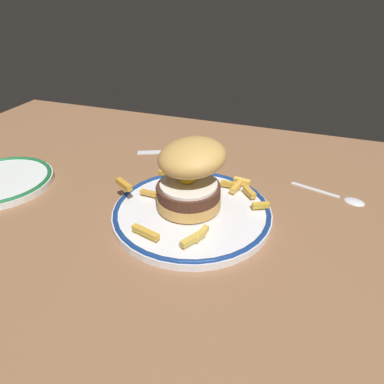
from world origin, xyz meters
The scene contains 7 objects.
ground_plane centered at (0.00, 0.00, -2.00)cm, with size 144.45×80.28×4.00cm, color brown.
dinner_plate centered at (-2.31, -3.77, 0.84)cm, with size 26.16×26.16×1.60cm.
burger centered at (-2.93, -2.75, 7.32)cm, with size 15.05×14.82×11.70cm.
fries_pile centered at (-2.23, -1.58, 2.24)cm, with size 26.01×21.16×2.85cm.
side_plate centered at (-39.95, -6.31, 0.83)cm, with size 18.86×18.86×1.60cm.
knife centered at (-12.41, 19.20, 0.26)cm, with size 17.08×8.62×0.70cm.
spoon centered at (21.85, 10.02, 0.36)cm, with size 13.26×5.26×0.90cm.
Camera 1 is at (13.39, -48.17, 33.67)cm, focal length 32.51 mm.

